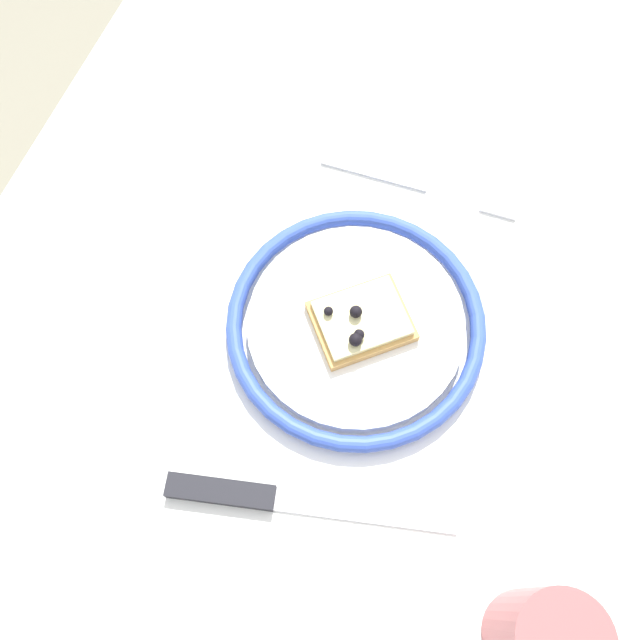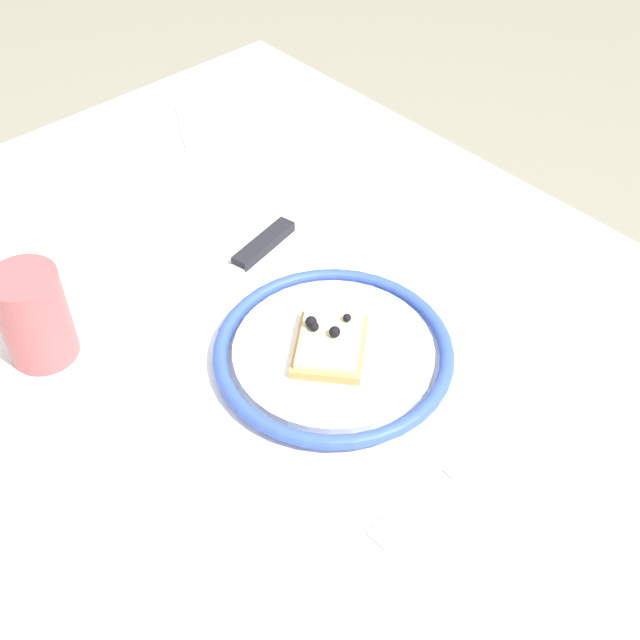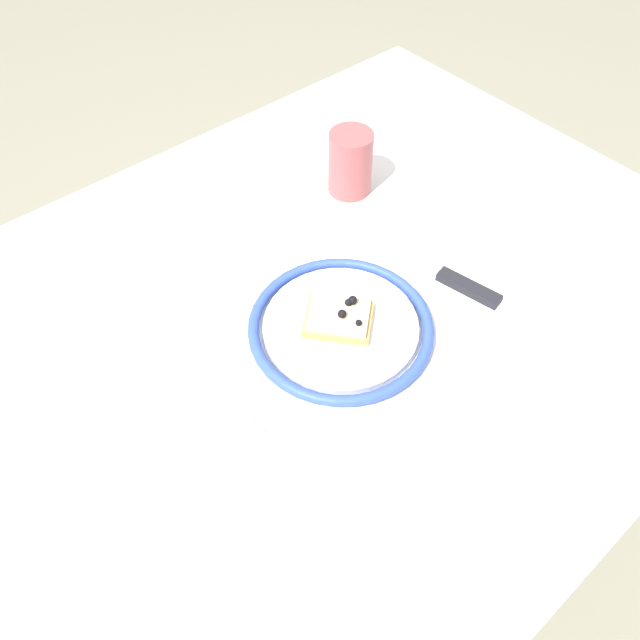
{
  "view_description": "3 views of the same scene",
  "coord_description": "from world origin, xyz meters",
  "px_view_note": "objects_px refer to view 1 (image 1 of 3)",
  "views": [
    {
      "loc": [
        0.22,
        -0.0,
        1.28
      ],
      "look_at": [
        0.01,
        -0.08,
        0.74
      ],
      "focal_mm": 38.23,
      "sensor_mm": 36.0,
      "label": 1
    },
    {
      "loc": [
        -0.39,
        0.32,
        1.29
      ],
      "look_at": [
        0.01,
        -0.05,
        0.74
      ],
      "focal_mm": 45.55,
      "sensor_mm": 36.0,
      "label": 2
    },
    {
      "loc": [
        -0.34,
        -0.4,
        1.32
      ],
      "look_at": [
        -0.02,
        -0.02,
        0.72
      ],
      "focal_mm": 34.76,
      "sensor_mm": 36.0,
      "label": 3
    }
  ],
  "objects_px": {
    "fork": "(421,185)",
    "pizza_slice_near": "(361,320)",
    "cup": "(544,637)",
    "plate": "(356,324)",
    "dining_table": "(394,379)",
    "knife": "(260,497)"
  },
  "relations": [
    {
      "from": "knife",
      "to": "dining_table",
      "type": "bearing_deg",
      "value": 155.73
    },
    {
      "from": "knife",
      "to": "pizza_slice_near",
      "type": "bearing_deg",
      "value": 169.69
    },
    {
      "from": "fork",
      "to": "pizza_slice_near",
      "type": "bearing_deg",
      "value": -2.91
    },
    {
      "from": "dining_table",
      "to": "fork",
      "type": "xyz_separation_m",
      "value": [
        -0.17,
        -0.03,
        0.08
      ]
    },
    {
      "from": "dining_table",
      "to": "cup",
      "type": "distance_m",
      "value": 0.28
    },
    {
      "from": "dining_table",
      "to": "plate",
      "type": "xyz_separation_m",
      "value": [
        -0.01,
        -0.05,
        0.09
      ]
    },
    {
      "from": "pizza_slice_near",
      "to": "dining_table",
      "type": "bearing_deg",
      "value": 81.84
    },
    {
      "from": "plate",
      "to": "fork",
      "type": "relative_size",
      "value": 1.16
    },
    {
      "from": "plate",
      "to": "cup",
      "type": "xyz_separation_m",
      "value": [
        0.2,
        0.2,
        0.04
      ]
    },
    {
      "from": "knife",
      "to": "cup",
      "type": "bearing_deg",
      "value": 83.07
    },
    {
      "from": "fork",
      "to": "dining_table",
      "type": "bearing_deg",
      "value": 11.11
    },
    {
      "from": "fork",
      "to": "cup",
      "type": "distance_m",
      "value": 0.41
    },
    {
      "from": "fork",
      "to": "cup",
      "type": "height_order",
      "value": "cup"
    },
    {
      "from": "dining_table",
      "to": "fork",
      "type": "distance_m",
      "value": 0.2
    },
    {
      "from": "knife",
      "to": "cup",
      "type": "distance_m",
      "value": 0.23
    },
    {
      "from": "knife",
      "to": "fork",
      "type": "bearing_deg",
      "value": 173.35
    },
    {
      "from": "dining_table",
      "to": "plate",
      "type": "bearing_deg",
      "value": -98.34
    },
    {
      "from": "plate",
      "to": "knife",
      "type": "bearing_deg",
      "value": -8.76
    },
    {
      "from": "cup",
      "to": "pizza_slice_near",
      "type": "bearing_deg",
      "value": -134.82
    },
    {
      "from": "pizza_slice_near",
      "to": "knife",
      "type": "relative_size",
      "value": 0.44
    },
    {
      "from": "cup",
      "to": "fork",
      "type": "bearing_deg",
      "value": -152.54
    },
    {
      "from": "plate",
      "to": "dining_table",
      "type": "bearing_deg",
      "value": 81.66
    }
  ]
}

